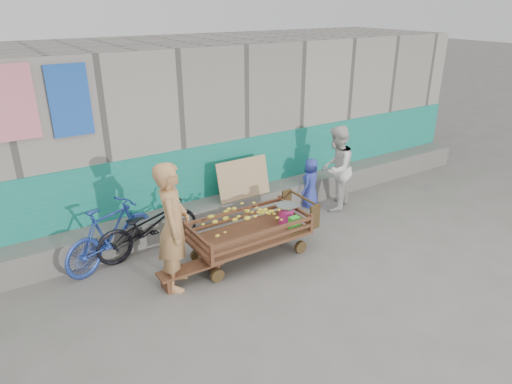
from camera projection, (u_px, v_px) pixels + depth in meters
ground at (308, 283)px, 6.43m from camera, size 80.00×80.00×0.00m
building_wall at (182, 122)px, 8.99m from camera, size 12.00×3.50×3.00m
banana_cart at (248, 225)px, 6.87m from camera, size 1.95×0.89×0.83m
bench at (190, 271)px, 6.42m from camera, size 0.93×0.28×0.23m
vendor_man at (173, 227)px, 6.06m from camera, size 0.69×0.79×1.81m
woman at (336, 168)px, 8.45m from camera, size 0.99×0.93×1.61m
child at (311, 183)px, 8.68m from camera, size 0.55×0.48×0.96m
bicycle_dark at (148, 227)px, 7.07m from camera, size 1.75×0.77×0.89m
bicycle_blue at (111, 234)px, 6.76m from camera, size 1.67×1.06×0.97m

